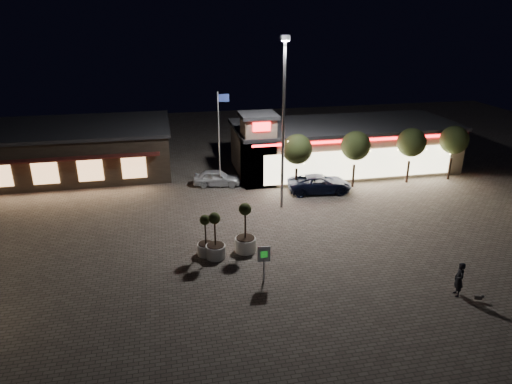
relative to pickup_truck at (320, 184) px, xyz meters
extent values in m
plane|color=#675D53|center=(-5.83, -10.38, -0.72)|extent=(90.00, 90.00, 0.00)
cube|color=tan|center=(4.17, 5.62, 1.28)|extent=(20.00, 8.00, 4.00)
cube|color=#262628|center=(4.17, 5.62, 3.43)|extent=(20.40, 8.40, 0.30)
cube|color=#FFF2BF|center=(4.17, 1.57, 0.88)|extent=(17.00, 0.12, 2.60)
cube|color=red|center=(4.17, 1.54, 3.03)|extent=(19.00, 0.10, 0.18)
cube|color=tan|center=(-4.53, 2.92, 2.18)|extent=(2.60, 2.60, 5.80)
cube|color=#262628|center=(-4.53, 2.92, 5.23)|extent=(3.00, 3.00, 0.30)
cube|color=red|center=(-4.53, 1.57, 4.58)|extent=(1.40, 0.10, 0.70)
cube|color=#382D23|center=(-19.83, 9.62, 1.28)|extent=(16.00, 10.00, 4.00)
cube|color=#262628|center=(-19.83, 9.62, 3.43)|extent=(16.40, 10.40, 0.30)
cube|color=#591E19|center=(-19.83, 4.22, 2.08)|extent=(14.40, 0.80, 0.15)
cube|color=#FFB772|center=(-21.83, 4.57, 0.88)|extent=(2.00, 0.12, 1.80)
cube|color=#FFB772|center=(-18.33, 4.57, 0.88)|extent=(2.00, 0.12, 1.80)
cube|color=#FFB772|center=(-14.83, 4.57, 0.88)|extent=(2.00, 0.12, 1.80)
cylinder|color=gray|center=(-3.83, -2.38, 5.28)|extent=(0.20, 0.20, 12.00)
cube|color=gray|center=(-3.83, -2.38, 11.48)|extent=(0.60, 0.40, 0.35)
cube|color=white|center=(-3.83, -2.38, 11.28)|extent=(0.45, 0.30, 0.08)
cylinder|color=white|center=(-7.83, 2.62, 3.28)|extent=(0.10, 0.10, 8.00)
cube|color=navy|center=(-7.38, 2.62, 6.78)|extent=(0.90, 0.04, 0.60)
cylinder|color=#332319|center=(-1.83, 0.62, 0.24)|extent=(0.20, 0.20, 1.92)
sphere|color=#2D3819|center=(-1.83, 0.62, 2.85)|extent=(2.42, 2.42, 2.42)
cylinder|color=#332319|center=(3.17, 0.62, 0.24)|extent=(0.20, 0.20, 1.92)
sphere|color=#2D3819|center=(3.17, 0.62, 2.85)|extent=(2.42, 2.42, 2.42)
cylinder|color=#332319|center=(8.17, 0.62, 0.24)|extent=(0.20, 0.20, 1.92)
sphere|color=#2D3819|center=(8.17, 0.62, 2.85)|extent=(2.42, 2.42, 2.42)
cylinder|color=#332319|center=(12.17, 0.62, 0.24)|extent=(0.20, 0.20, 1.92)
sphere|color=#2D3819|center=(12.17, 0.62, 2.85)|extent=(2.42, 2.42, 2.42)
imported|color=black|center=(0.00, 0.00, 0.00)|extent=(5.40, 2.92, 1.44)
imported|color=silver|center=(-8.03, 3.23, -0.04)|extent=(4.23, 2.31, 1.36)
imported|color=black|center=(2.16, -15.47, 0.22)|extent=(0.59, 0.77, 1.88)
cube|color=#59514C|center=(2.88, -16.18, -0.48)|extent=(0.40, 0.25, 0.20)
sphere|color=#59514C|center=(3.09, -16.24, -0.40)|extent=(0.18, 0.18, 0.18)
cylinder|color=white|center=(-10.17, -8.53, -0.36)|extent=(1.07, 1.07, 0.71)
cylinder|color=black|center=(-10.17, -8.53, 0.01)|extent=(0.93, 0.93, 0.05)
cylinder|color=#332319|center=(-10.17, -8.53, 0.84)|extent=(0.09, 0.09, 1.61)
sphere|color=#2D3819|center=(-10.17, -8.53, 1.60)|extent=(0.62, 0.62, 0.62)
cylinder|color=white|center=(-9.65, -8.99, -0.32)|extent=(1.19, 1.19, 0.80)
cylinder|color=black|center=(-9.65, -8.99, 0.09)|extent=(1.03, 1.03, 0.06)
cylinder|color=#332319|center=(-9.65, -8.99, 1.02)|extent=(0.10, 0.10, 1.79)
sphere|color=#2D3819|center=(-9.65, -8.99, 1.86)|extent=(0.70, 0.70, 0.70)
cylinder|color=white|center=(-7.76, -8.57, -0.29)|extent=(1.30, 1.30, 0.87)
cylinder|color=black|center=(-7.76, -8.57, 0.17)|extent=(1.13, 1.13, 0.07)
cylinder|color=#332319|center=(-7.76, -8.57, 1.18)|extent=(0.11, 0.11, 1.95)
sphere|color=#2D3819|center=(-7.76, -8.57, 2.10)|extent=(0.76, 0.76, 0.76)
cylinder|color=gray|center=(-7.39, -12.10, -0.08)|extent=(0.09, 0.09, 1.28)
cube|color=white|center=(-7.39, -12.10, 0.94)|extent=(0.70, 0.12, 0.91)
cube|color=#199821|center=(-7.39, -12.14, 0.94)|extent=(0.38, 0.05, 0.37)
camera|label=1|loc=(-12.18, -33.09, 13.00)|focal=32.00mm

